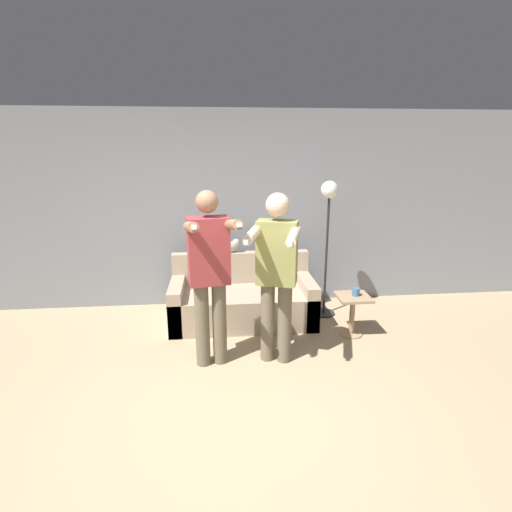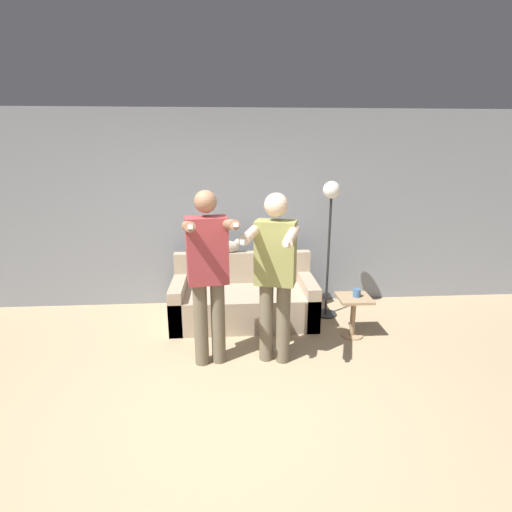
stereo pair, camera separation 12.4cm
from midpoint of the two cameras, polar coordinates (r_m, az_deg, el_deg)
The scene contains 9 objects.
ground_plane at distance 3.49m, azimuth -2.82°, elevation -22.34°, with size 16.00×16.00×0.00m, color tan.
wall_back at distance 5.39m, azimuth -3.60°, elevation 6.52°, with size 10.00×0.05×2.60m.
couch at distance 5.04m, azimuth -1.05°, elevation -6.37°, with size 1.76×0.84×0.81m.
person_left at distance 3.82m, azimuth -5.97°, elevation -1.82°, with size 0.53×0.72×1.75m.
person_right at distance 3.86m, azimuth 3.65°, elevation -1.87°, with size 0.58×0.76×1.72m.
cat at distance 5.13m, azimuth -3.35°, elevation 1.40°, with size 0.46×0.11×0.18m.
floor_lamp at distance 5.00m, azimuth 11.28°, elevation 5.73°, with size 0.29×0.29×1.73m.
side_table at distance 4.75m, azimuth 14.48°, elevation -7.31°, with size 0.37×0.37×0.48m.
cup at distance 4.69m, azimuth 14.94°, elevation -5.12°, with size 0.09×0.09×0.09m.
Camera 2 is at (0.03, -2.76, 2.14)m, focal length 28.00 mm.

